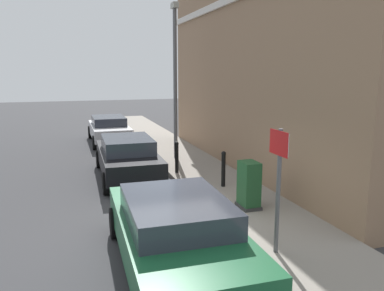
# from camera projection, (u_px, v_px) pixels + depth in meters

# --- Properties ---
(ground) EXTENTS (80.00, 80.00, 0.00)m
(ground) POSITION_uv_depth(u_px,v_px,m) (177.00, 231.00, 8.36)
(ground) COLOR #38383A
(sidewalk) EXTENTS (2.26, 30.00, 0.15)m
(sidewalk) POSITION_uv_depth(u_px,v_px,m) (186.00, 161.00, 14.58)
(sidewalk) COLOR gray
(sidewalk) RESTS_ON ground
(corner_building) EXTENTS (7.28, 13.03, 8.79)m
(corner_building) POSITION_uv_depth(u_px,v_px,m) (323.00, 44.00, 13.80)
(corner_building) COLOR #937256
(corner_building) RESTS_ON ground
(car_green) EXTENTS (2.06, 4.50, 1.34)m
(car_green) POSITION_uv_depth(u_px,v_px,m) (176.00, 232.00, 6.59)
(car_green) COLOR #195933
(car_green) RESTS_ON ground
(car_black) EXTENTS (1.91, 4.39, 1.34)m
(car_black) POSITION_uv_depth(u_px,v_px,m) (127.00, 156.00, 12.47)
(car_black) COLOR black
(car_black) RESTS_ON ground
(car_silver) EXTENTS (1.82, 4.24, 1.28)m
(car_silver) POSITION_uv_depth(u_px,v_px,m) (109.00, 129.00, 18.66)
(car_silver) COLOR #B7B7BC
(car_silver) RESTS_ON ground
(utility_cabinet) EXTENTS (0.46, 0.61, 1.15)m
(utility_cabinet) POSITION_uv_depth(u_px,v_px,m) (249.00, 187.00, 9.29)
(utility_cabinet) COLOR #1E4C28
(utility_cabinet) RESTS_ON sidewalk
(bollard_near_cabinet) EXTENTS (0.14, 0.14, 1.04)m
(bollard_near_cabinet) POSITION_uv_depth(u_px,v_px,m) (223.00, 168.00, 11.04)
(bollard_near_cabinet) COLOR black
(bollard_near_cabinet) RESTS_ON sidewalk
(bollard_far_kerb) EXTENTS (0.14, 0.14, 1.04)m
(bollard_far_kerb) POSITION_uv_depth(u_px,v_px,m) (177.00, 156.00, 12.54)
(bollard_far_kerb) COLOR black
(bollard_far_kerb) RESTS_ON sidewalk
(street_sign) EXTENTS (0.08, 0.60, 2.30)m
(street_sign) POSITION_uv_depth(u_px,v_px,m) (279.00, 173.00, 6.80)
(street_sign) COLOR #59595B
(street_sign) RESTS_ON sidewalk
(lamppost) EXTENTS (0.20, 0.44, 5.72)m
(lamppost) POSITION_uv_depth(u_px,v_px,m) (175.00, 75.00, 14.28)
(lamppost) COLOR #59595B
(lamppost) RESTS_ON sidewalk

